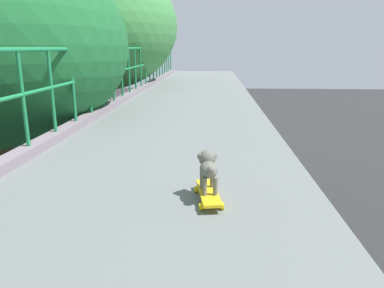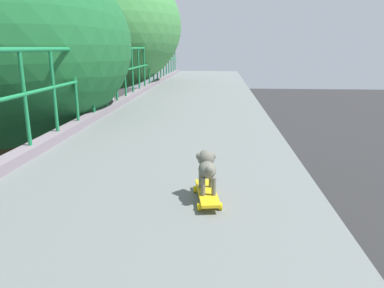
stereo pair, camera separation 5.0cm
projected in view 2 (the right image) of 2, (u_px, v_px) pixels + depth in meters
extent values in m
cylinder|color=#1C8146|center=(25.00, 99.00, 4.00)|extent=(0.04, 0.04, 1.06)
cylinder|color=#1C8146|center=(54.00, 91.00, 4.70)|extent=(0.04, 0.04, 1.06)
cylinder|color=#1C8146|center=(75.00, 86.00, 5.39)|extent=(0.04, 0.04, 1.06)
cylinder|color=#1C8146|center=(92.00, 81.00, 6.09)|extent=(0.04, 0.04, 1.06)
cylinder|color=#1C8146|center=(105.00, 78.00, 6.79)|extent=(0.04, 0.04, 1.06)
cylinder|color=#1C8146|center=(116.00, 75.00, 7.49)|extent=(0.04, 0.04, 1.06)
cylinder|color=#1C8146|center=(125.00, 73.00, 8.19)|extent=(0.04, 0.04, 1.06)
cylinder|color=#1C8146|center=(132.00, 71.00, 8.89)|extent=(0.04, 0.04, 1.06)
cylinder|color=#1C8146|center=(139.00, 69.00, 9.58)|extent=(0.04, 0.04, 1.06)
cylinder|color=#1C8146|center=(144.00, 67.00, 10.28)|extent=(0.04, 0.04, 1.06)
cylinder|color=#1C8146|center=(149.00, 66.00, 10.98)|extent=(0.04, 0.04, 1.06)
cylinder|color=#1C8146|center=(153.00, 65.00, 11.68)|extent=(0.04, 0.04, 1.06)
cylinder|color=#1C8146|center=(157.00, 64.00, 12.38)|extent=(0.04, 0.04, 1.06)
cylinder|color=#1C8146|center=(161.00, 63.00, 13.08)|extent=(0.04, 0.04, 1.06)
cylinder|color=#1C8146|center=(164.00, 62.00, 13.77)|extent=(0.04, 0.04, 1.06)
cylinder|color=#1C8146|center=(166.00, 62.00, 14.47)|extent=(0.04, 0.04, 1.06)
cylinder|color=#1C8146|center=(169.00, 61.00, 15.17)|extent=(0.04, 0.04, 1.06)
cylinder|color=#1C8146|center=(171.00, 60.00, 15.87)|extent=(0.04, 0.04, 1.06)
cylinder|color=#1C8146|center=(173.00, 60.00, 16.57)|extent=(0.04, 0.04, 1.06)
cylinder|color=#1C8146|center=(175.00, 59.00, 17.27)|extent=(0.04, 0.04, 1.06)
cylinder|color=black|center=(12.00, 262.00, 10.84)|extent=(0.19, 0.63, 0.63)
cube|color=white|center=(79.00, 114.00, 26.97)|extent=(2.37, 10.65, 2.91)
cube|color=black|center=(78.00, 107.00, 26.84)|extent=(2.39, 9.80, 0.70)
cylinder|color=black|center=(109.00, 121.00, 30.80)|extent=(0.28, 0.96, 0.96)
cylinder|color=black|center=(83.00, 121.00, 30.97)|extent=(0.28, 0.96, 0.96)
cylinder|color=black|center=(80.00, 140.00, 24.40)|extent=(0.28, 0.96, 0.96)
cylinder|color=black|center=(48.00, 140.00, 24.56)|extent=(0.28, 0.96, 0.96)
cylinder|color=#493E26|center=(17.00, 240.00, 7.72)|extent=(0.56, 0.56, 5.18)
cylinder|color=#4E422D|center=(108.00, 153.00, 12.95)|extent=(0.39, 0.39, 5.77)
ellipsoid|color=#418C46|center=(100.00, 26.00, 11.82)|extent=(5.33, 5.33, 4.19)
cube|color=gold|center=(207.00, 193.00, 2.90)|extent=(0.23, 0.56, 0.02)
cylinder|color=yellow|center=(214.00, 189.00, 3.09)|extent=(0.03, 0.06, 0.06)
cylinder|color=yellow|center=(195.00, 189.00, 3.08)|extent=(0.03, 0.06, 0.06)
cylinder|color=yellow|center=(220.00, 206.00, 2.75)|extent=(0.03, 0.06, 0.06)
cylinder|color=yellow|center=(199.00, 207.00, 2.74)|extent=(0.03, 0.06, 0.06)
cylinder|color=#646357|center=(211.00, 179.00, 2.97)|extent=(0.04, 0.04, 0.14)
cylinder|color=#646357|center=(201.00, 179.00, 2.96)|extent=(0.04, 0.04, 0.14)
cylinder|color=#646357|center=(214.00, 186.00, 2.81)|extent=(0.04, 0.04, 0.14)
cylinder|color=#646357|center=(203.00, 187.00, 2.80)|extent=(0.04, 0.04, 0.14)
ellipsoid|color=#646357|center=(207.00, 170.00, 2.86)|extent=(0.17, 0.25, 0.13)
sphere|color=#646357|center=(206.00, 158.00, 2.93)|extent=(0.14, 0.14, 0.14)
ellipsoid|color=#606C4B|center=(205.00, 157.00, 3.00)|extent=(0.06, 0.07, 0.04)
sphere|color=#646357|center=(212.00, 156.00, 2.93)|extent=(0.06, 0.06, 0.06)
sphere|color=#646357|center=(200.00, 156.00, 2.92)|extent=(0.06, 0.06, 0.06)
sphere|color=#646357|center=(209.00, 170.00, 2.73)|extent=(0.06, 0.06, 0.06)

